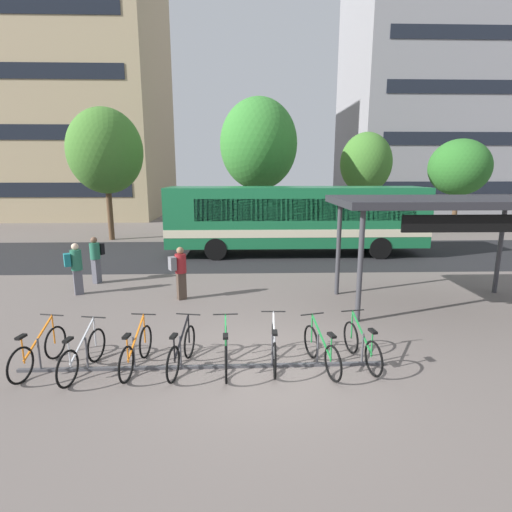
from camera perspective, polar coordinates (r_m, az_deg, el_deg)
The scene contains 22 objects.
ground at distance 8.44m, azimuth 1.74°, elevation -15.44°, with size 200.00×200.00×0.00m, color #6B605B.
bus_lane_asphalt at distance 18.96m, azimuth -0.27°, elevation 0.24°, with size 80.00×7.20×0.01m, color #232326.
city_bus at distance 18.82m, azimuth 5.55°, elevation 5.56°, with size 12.03×2.62×3.20m.
bike_rack at distance 8.34m, azimuth -7.54°, elevation -15.19°, with size 7.40×0.16×0.70m.
parked_bicycle_orange_0 at distance 9.18m, azimuth -28.88°, elevation -12.03°, with size 0.52×1.70×0.99m.
parked_bicycle_silver_1 at distance 8.67m, azimuth -23.76°, elevation -12.94°, with size 0.52×1.71×0.99m.
parked_bicycle_orange_2 at distance 8.47m, azimuth -16.90°, elevation -13.00°, with size 0.52×1.72×0.99m.
parked_bicycle_black_3 at distance 8.26m, azimuth -10.69°, elevation -13.34°, with size 0.52×1.71×0.99m.
parked_bicycle_green_4 at distance 8.14m, azimuth -4.37°, elevation -13.54°, with size 0.52×1.72×0.99m.
parked_bicycle_silver_5 at distance 8.28m, azimuth 2.60°, elevation -13.06°, with size 0.52×1.72×0.99m.
parked_bicycle_green_6 at distance 8.26m, azimuth 9.44°, elevation -13.30°, with size 0.61×1.68×0.99m.
parked_bicycle_green_7 at distance 8.61m, azimuth 15.03°, elevation -12.45°, with size 0.52×1.71×0.99m.
transit_shelter at distance 12.37m, azimuth 25.45°, elevation 6.65°, with size 6.04×3.19×3.18m.
commuter_grey_pack_0 at distance 12.34m, azimuth -10.97°, elevation -1.93°, with size 0.61×0.52×1.66m.
commuter_teal_pack_1 at distance 13.87m, azimuth -24.64°, elevation -1.24°, with size 0.61×0.53×1.68m.
commuter_black_pack_2 at distance 15.06m, azimuth -22.12°, elevation -0.05°, with size 0.48×0.60×1.67m.
street_tree_0 at distance 30.06m, azimuth 27.33°, elevation 11.28°, with size 3.95×3.95×6.02m.
street_tree_1 at distance 24.53m, azimuth 0.38°, elevation 15.84°, with size 4.61×4.61×8.21m.
street_tree_2 at distance 24.33m, azimuth -20.95°, elevation 13.96°, with size 4.13×4.13×7.39m.
street_tree_3 at distance 27.36m, azimuth 15.60°, elevation 12.78°, with size 3.32×3.32×6.40m.
building_left_wing at distance 41.69m, azimuth -27.37°, elevation 20.01°, with size 18.91×13.43×21.11m.
building_right_wing at distance 47.13m, azimuth 28.26°, elevation 21.27°, with size 23.02×12.40×25.00m.
Camera 1 is at (-0.47, -7.47, 3.90)m, focal length 27.68 mm.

